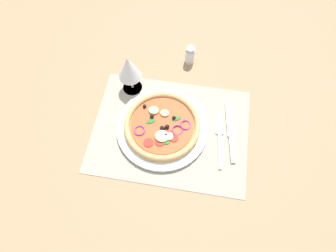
% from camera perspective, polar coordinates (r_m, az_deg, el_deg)
% --- Properties ---
extents(ground_plane, '(1.90, 1.40, 0.02)m').
position_cam_1_polar(ground_plane, '(0.87, 0.48, -1.22)').
color(ground_plane, '#9E7A56').
extents(placemat, '(0.47, 0.35, 0.00)m').
position_cam_1_polar(placemat, '(0.86, 0.49, -0.82)').
color(placemat, '#A39984').
rests_on(placemat, ground_plane).
extents(plate, '(0.28, 0.28, 0.01)m').
position_cam_1_polar(plate, '(0.85, -1.13, -0.25)').
color(plate, white).
rests_on(plate, placemat).
extents(pizza, '(0.23, 0.23, 0.03)m').
position_cam_1_polar(pizza, '(0.84, -1.15, 0.23)').
color(pizza, tan).
rests_on(pizza, plate).
extents(fork, '(0.03, 0.18, 0.00)m').
position_cam_1_polar(fork, '(0.86, 10.47, -2.26)').
color(fork, silver).
rests_on(fork, placemat).
extents(knife, '(0.04, 0.20, 0.01)m').
position_cam_1_polar(knife, '(0.87, 12.63, -1.02)').
color(knife, silver).
rests_on(knife, placemat).
extents(wine_glass, '(0.07, 0.07, 0.15)m').
position_cam_1_polar(wine_glass, '(0.87, -8.00, 11.57)').
color(wine_glass, silver).
rests_on(wine_glass, ground_plane).
extents(pepper_shaker, '(0.03, 0.03, 0.07)m').
position_cam_1_polar(pepper_shaker, '(0.98, 4.50, 14.21)').
color(pepper_shaker, silver).
rests_on(pepper_shaker, ground_plane).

